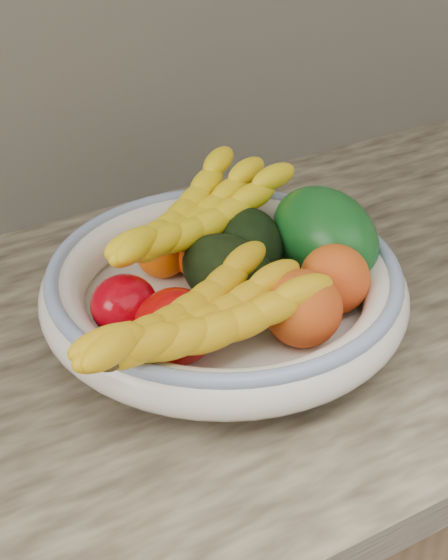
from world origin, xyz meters
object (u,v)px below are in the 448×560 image
at_px(green_mango, 324,236).
at_px(banana_bunch_front, 198,327).
at_px(fruit_bowl, 224,289).
at_px(banana_bunch_back, 194,224).

xyz_separation_m(green_mango, banana_bunch_front, (-0.21, -0.09, 0.01)).
height_order(fruit_bowl, banana_bunch_back, banana_bunch_back).
distance_m(fruit_bowl, green_mango, 0.13).
relative_size(fruit_bowl, banana_bunch_front, 1.35).
bearing_deg(fruit_bowl, banana_bunch_front, -132.30).
bearing_deg(banana_bunch_back, green_mango, -58.25).
bearing_deg(banana_bunch_back, fruit_bowl, -121.22).
relative_size(fruit_bowl, green_mango, 2.65).
relative_size(banana_bunch_back, banana_bunch_front, 1.01).
xyz_separation_m(banana_bunch_back, banana_bunch_front, (-0.09, -0.16, -0.01)).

